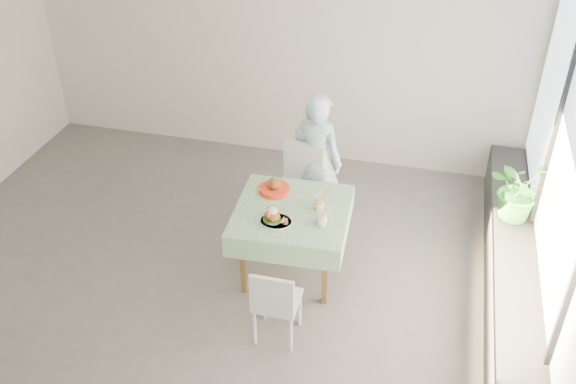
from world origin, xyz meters
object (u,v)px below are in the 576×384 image
(chair_far, at_px, (295,206))
(juice_cup_orange, at_px, (319,204))
(chair_near, at_px, (277,315))
(potted_plant, at_px, (519,189))
(diner, at_px, (317,160))
(main_dish, at_px, (274,218))
(cafe_table, at_px, (292,234))

(chair_far, xyz_separation_m, juice_cup_orange, (0.37, -0.61, 0.51))
(chair_far, bearing_deg, chair_near, -82.00)
(chair_near, bearing_deg, potted_plant, 39.78)
(chair_far, bearing_deg, juice_cup_orange, -58.39)
(chair_far, bearing_deg, diner, 51.92)
(diner, height_order, main_dish, diner)
(cafe_table, xyz_separation_m, chair_far, (-0.13, 0.67, -0.16))
(cafe_table, xyz_separation_m, potted_plant, (2.03, 0.76, 0.36))
(main_dish, relative_size, juice_cup_orange, 1.03)
(diner, bearing_deg, main_dish, 98.56)
(potted_plant, bearing_deg, diner, 176.13)
(chair_near, bearing_deg, juice_cup_orange, 80.27)
(chair_near, height_order, diner, diner)
(chair_far, xyz_separation_m, potted_plant, (2.16, 0.09, 0.52))
(juice_cup_orange, xyz_separation_m, potted_plant, (1.79, 0.70, 0.01))
(cafe_table, distance_m, chair_far, 0.70)
(cafe_table, height_order, chair_far, chair_far)
(juice_cup_orange, bearing_deg, diner, 103.34)
(chair_near, height_order, juice_cup_orange, juice_cup_orange)
(chair_near, distance_m, potted_plant, 2.60)
(diner, relative_size, main_dish, 5.09)
(chair_far, bearing_deg, main_dish, -88.68)
(chair_near, bearing_deg, cafe_table, 95.68)
(cafe_table, bearing_deg, potted_plant, 20.49)
(potted_plant, bearing_deg, main_dish, -155.25)
(diner, distance_m, main_dish, 1.13)
(chair_far, height_order, main_dish, chair_far)
(chair_near, height_order, potted_plant, potted_plant)
(cafe_table, distance_m, juice_cup_orange, 0.43)
(chair_far, distance_m, diner, 0.54)
(chair_far, height_order, diner, diner)
(main_dish, bearing_deg, diner, 82.10)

